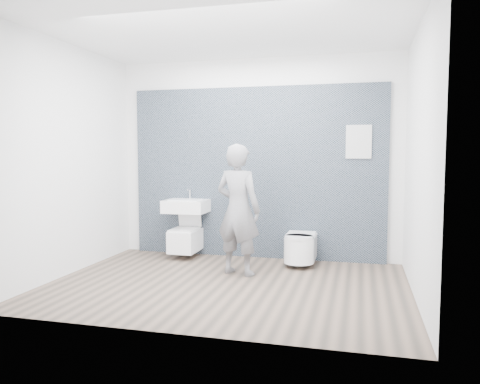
% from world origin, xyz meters
% --- Properties ---
extents(ground, '(4.00, 4.00, 0.00)m').
position_xyz_m(ground, '(0.00, 0.00, 0.00)').
color(ground, brown).
rests_on(ground, ground).
extents(room_shell, '(4.00, 4.00, 4.00)m').
position_xyz_m(room_shell, '(0.00, 0.00, 1.74)').
color(room_shell, silver).
rests_on(room_shell, ground).
extents(tile_wall, '(3.60, 0.06, 2.40)m').
position_xyz_m(tile_wall, '(0.00, 1.47, 0.00)').
color(tile_wall, black).
rests_on(tile_wall, ground).
extents(washbasin, '(0.59, 0.45, 0.45)m').
position_xyz_m(washbasin, '(-0.95, 1.22, 0.73)').
color(washbasin, white).
rests_on(washbasin, ground).
extents(toilet_square, '(0.36, 0.52, 0.70)m').
position_xyz_m(toilet_square, '(-0.95, 1.18, 0.27)').
color(toilet_square, white).
rests_on(toilet_square, ground).
extents(toilet_rounded, '(0.39, 0.66, 0.35)m').
position_xyz_m(toilet_rounded, '(0.69, 1.11, 0.24)').
color(toilet_rounded, white).
rests_on(toilet_rounded, ground).
extents(info_placard, '(0.33, 0.03, 0.44)m').
position_xyz_m(info_placard, '(1.41, 1.43, 0.00)').
color(info_placard, white).
rests_on(info_placard, ground).
extents(visitor, '(0.66, 0.52, 1.59)m').
position_xyz_m(visitor, '(0.01, 0.47, 0.80)').
color(visitor, gray).
rests_on(visitor, ground).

